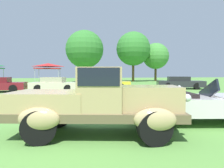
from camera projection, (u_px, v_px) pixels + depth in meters
ground_plane at (78, 132)px, 5.30m from camera, size 120.00×120.00×0.00m
feature_pickup_truck at (98, 101)px, 5.02m from camera, size 4.44×2.46×1.70m
neighbor_convertible at (204, 104)px, 6.32m from camera, size 4.61×2.41×1.40m
show_car_burgundy at (0, 85)px, 16.38m from camera, size 3.99×1.79×1.22m
show_car_cream at (55, 85)px, 16.64m from camera, size 4.22×2.41×1.22m
show_car_yellow at (107, 84)px, 18.30m from camera, size 4.49×2.59×1.22m
show_car_charcoal at (180, 83)px, 19.77m from camera, size 4.71×2.80×1.22m
spectator_between_cars at (93, 82)px, 13.91m from camera, size 0.41×0.25×1.69m
canopy_tent_center_field at (48, 66)px, 23.47m from camera, size 2.80×2.80×2.71m
treeline_far_left at (85, 49)px, 34.11m from camera, size 6.43×6.43×8.83m
treeline_mid_left at (133, 49)px, 36.49m from camera, size 6.16×6.16×9.07m
treeline_center at (156, 56)px, 39.00m from camera, size 5.06×5.06×7.40m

